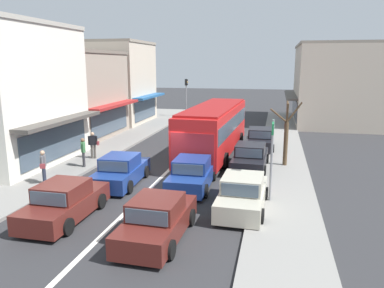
# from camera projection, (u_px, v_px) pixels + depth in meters

# --- Properties ---
(ground_plane) EXTENTS (140.00, 140.00, 0.00)m
(ground_plane) POSITION_uv_depth(u_px,v_px,m) (159.00, 180.00, 19.19)
(ground_plane) COLOR #2D2D30
(lane_centre_line) EXTENTS (0.20, 28.00, 0.01)m
(lane_centre_line) POSITION_uv_depth(u_px,v_px,m) (179.00, 160.00, 23.00)
(lane_centre_line) COLOR silver
(lane_centre_line) RESTS_ON ground
(sidewalk_left) EXTENTS (5.20, 44.00, 0.14)m
(sidewalk_left) POSITION_uv_depth(u_px,v_px,m) (93.00, 147.00, 26.36)
(sidewalk_left) COLOR gray
(sidewalk_left) RESTS_ON ground
(kerb_right) EXTENTS (2.80, 44.00, 0.12)m
(kerb_right) POSITION_uv_depth(u_px,v_px,m) (282.00, 157.00, 23.56)
(kerb_right) COLOR gray
(kerb_right) RESTS_ON ground
(shopfront_mid_block) EXTENTS (7.68, 7.83, 6.79)m
(shopfront_mid_block) POSITION_uv_depth(u_px,v_px,m) (70.00, 95.00, 29.40)
(shopfront_mid_block) COLOR gray
(shopfront_mid_block) RESTS_ON ground
(shopfront_far_end) EXTENTS (7.85, 7.21, 7.91)m
(shopfront_far_end) POSITION_uv_depth(u_px,v_px,m) (112.00, 83.00, 36.78)
(shopfront_far_end) COLOR beige
(shopfront_far_end) RESTS_ON ground
(building_right_far) EXTENTS (8.98, 11.86, 7.68)m
(building_right_far) POSITION_uv_depth(u_px,v_px,m) (338.00, 84.00, 36.64)
(building_right_far) COLOR beige
(building_right_far) RESTS_ON ground
(city_bus) EXTENTS (3.06, 10.95, 3.23)m
(city_bus) POSITION_uv_depth(u_px,v_px,m) (214.00, 127.00, 23.80)
(city_bus) COLOR red
(city_bus) RESTS_ON ground
(sedan_behind_bus_mid) EXTENTS (1.98, 4.24, 1.47)m
(sedan_behind_bus_mid) POSITION_uv_depth(u_px,v_px,m) (157.00, 220.00, 12.65)
(sedan_behind_bus_mid) COLOR #561E19
(sedan_behind_bus_mid) RESTS_ON ground
(sedan_adjacent_lane_trail) EXTENTS (2.03, 4.27, 1.47)m
(sedan_adjacent_lane_trail) POSITION_uv_depth(u_px,v_px,m) (121.00, 171.00, 18.36)
(sedan_adjacent_lane_trail) COLOR navy
(sedan_adjacent_lane_trail) RESTS_ON ground
(sedan_queue_gap_filler) EXTENTS (1.92, 4.21, 1.47)m
(sedan_queue_gap_filler) POSITION_uv_depth(u_px,v_px,m) (65.00, 202.00, 14.24)
(sedan_queue_gap_filler) COLOR #561E19
(sedan_queue_gap_filler) RESTS_ON ground
(sedan_adjacent_lane_lead) EXTENTS (1.95, 4.23, 1.47)m
(sedan_adjacent_lane_lead) POSITION_uv_depth(u_px,v_px,m) (192.00, 174.00, 17.85)
(sedan_adjacent_lane_lead) COLOR navy
(sedan_adjacent_lane_lead) RESTS_ON ground
(parked_sedan_kerb_front) EXTENTS (1.99, 4.25, 1.47)m
(parked_sedan_kerb_front) POSITION_uv_depth(u_px,v_px,m) (243.00, 194.00, 15.10)
(parked_sedan_kerb_front) COLOR #B7B29E
(parked_sedan_kerb_front) RESTS_ON ground
(parked_sedan_kerb_second) EXTENTS (1.99, 4.25, 1.47)m
(parked_sedan_kerb_second) POSITION_uv_depth(u_px,v_px,m) (250.00, 158.00, 20.89)
(parked_sedan_kerb_second) COLOR black
(parked_sedan_kerb_second) RESTS_ON ground
(parked_sedan_kerb_third) EXTENTS (1.99, 4.25, 1.47)m
(parked_sedan_kerb_third) POSITION_uv_depth(u_px,v_px,m) (260.00, 140.00, 25.93)
(parked_sedan_kerb_third) COLOR black
(parked_sedan_kerb_third) RESTS_ON ground
(traffic_light_downstreet) EXTENTS (0.33, 0.24, 4.20)m
(traffic_light_downstreet) POSITION_uv_depth(u_px,v_px,m) (186.00, 92.00, 40.12)
(traffic_light_downstreet) COLOR gray
(traffic_light_downstreet) RESTS_ON ground
(directional_road_sign) EXTENTS (0.10, 1.40, 3.60)m
(directional_road_sign) POSITION_uv_depth(u_px,v_px,m) (272.00, 142.00, 15.43)
(directional_road_sign) COLOR gray
(directional_road_sign) RESTS_ON ground
(street_tree_right) EXTENTS (1.76, 1.69, 3.78)m
(street_tree_right) POSITION_uv_depth(u_px,v_px,m) (286.00, 137.00, 21.16)
(street_tree_right) COLOR brown
(street_tree_right) RESTS_ON ground
(pedestrian_with_handbag_near) EXTENTS (0.45, 0.63, 1.63)m
(pedestrian_with_handbag_near) POSITION_uv_depth(u_px,v_px,m) (43.00, 165.00, 17.97)
(pedestrian_with_handbag_near) COLOR #232838
(pedestrian_with_handbag_near) RESTS_ON sidewalk_left
(pedestrian_browsing_midblock) EXTENTS (0.65, 0.36, 1.63)m
(pedestrian_browsing_midblock) POSITION_uv_depth(u_px,v_px,m) (93.00, 143.00, 22.74)
(pedestrian_browsing_midblock) COLOR #4C4742
(pedestrian_browsing_midblock) RESTS_ON sidewalk_left
(pedestrian_far_walker) EXTENTS (0.38, 0.49, 1.63)m
(pedestrian_far_walker) POSITION_uv_depth(u_px,v_px,m) (83.00, 150.00, 20.93)
(pedestrian_far_walker) COLOR #333338
(pedestrian_far_walker) RESTS_ON sidewalk_left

